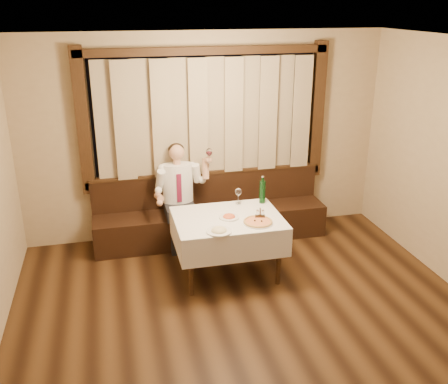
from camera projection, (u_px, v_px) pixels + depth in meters
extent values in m
cube|color=black|center=(272.00, 365.00, 4.62)|extent=(5.00, 6.00, 0.01)
cube|color=silver|center=(285.00, 52.00, 3.61)|extent=(5.00, 6.00, 0.01)
cube|color=tan|center=(205.00, 137.00, 6.84)|extent=(5.00, 0.01, 2.80)
cube|color=black|center=(205.00, 116.00, 6.71)|extent=(3.00, 0.02, 1.60)
cube|color=orange|center=(155.00, 141.00, 6.66)|extent=(0.50, 0.01, 0.40)
cube|color=black|center=(207.00, 176.00, 6.98)|extent=(3.30, 0.12, 0.10)
cube|color=black|center=(205.00, 51.00, 6.37)|extent=(3.30, 0.12, 0.10)
cube|color=black|center=(83.00, 123.00, 6.33)|extent=(0.16, 0.12, 1.90)
cube|color=black|center=(317.00, 111.00, 7.03)|extent=(0.16, 0.12, 1.90)
cube|color=#877556|center=(207.00, 117.00, 6.62)|extent=(2.90, 0.08, 1.55)
cube|color=black|center=(211.00, 224.00, 6.97)|extent=(3.20, 0.60, 0.45)
cube|color=black|center=(207.00, 188.00, 7.03)|extent=(3.20, 0.12, 0.45)
cube|color=black|center=(207.00, 172.00, 6.94)|extent=(3.20, 0.14, 0.04)
cylinder|color=black|center=(191.00, 267.00, 5.59)|extent=(0.06, 0.06, 0.71)
cylinder|color=black|center=(279.00, 257.00, 5.81)|extent=(0.06, 0.06, 0.71)
cylinder|color=black|center=(181.00, 239.00, 6.26)|extent=(0.06, 0.06, 0.71)
cylinder|color=black|center=(260.00, 230.00, 6.48)|extent=(0.06, 0.06, 0.71)
cube|color=black|center=(228.00, 219.00, 5.90)|extent=(1.20, 0.90, 0.04)
cube|color=white|center=(228.00, 217.00, 5.89)|extent=(1.26, 0.96, 0.01)
cube|color=white|center=(238.00, 249.00, 5.52)|extent=(1.26, 0.01, 0.35)
cube|color=white|center=(219.00, 215.00, 6.39)|extent=(1.26, 0.01, 0.35)
cube|color=white|center=(176.00, 236.00, 5.82)|extent=(0.01, 0.96, 0.35)
cube|color=white|center=(278.00, 226.00, 6.09)|extent=(0.01, 0.96, 0.35)
cylinder|color=white|center=(258.00, 223.00, 5.73)|extent=(0.35, 0.35, 0.01)
cylinder|color=#D2431F|center=(258.00, 222.00, 5.73)|extent=(0.32, 0.32, 0.01)
torus|color=#BD8948|center=(258.00, 221.00, 5.73)|extent=(0.34, 0.34, 0.02)
sphere|color=black|center=(255.00, 221.00, 5.74)|extent=(0.02, 0.02, 0.02)
sphere|color=black|center=(262.00, 221.00, 5.72)|extent=(0.02, 0.02, 0.02)
cylinder|color=white|center=(229.00, 217.00, 5.87)|extent=(0.24, 0.24, 0.01)
ellipsoid|color=#C94020|center=(229.00, 214.00, 5.85)|extent=(0.15, 0.15, 0.07)
cylinder|color=white|center=(219.00, 231.00, 5.51)|extent=(0.29, 0.29, 0.02)
ellipsoid|color=beige|center=(219.00, 227.00, 5.49)|extent=(0.18, 0.18, 0.08)
cylinder|color=#104D17|center=(262.00, 192.00, 6.26)|extent=(0.08, 0.08, 0.29)
cylinder|color=#104D17|center=(263.00, 180.00, 6.20)|extent=(0.03, 0.03, 0.07)
cylinder|color=silver|center=(263.00, 177.00, 6.19)|extent=(0.04, 0.04, 0.01)
cylinder|color=white|center=(238.00, 204.00, 6.27)|extent=(0.07, 0.07, 0.01)
cylinder|color=white|center=(238.00, 199.00, 6.25)|extent=(0.01, 0.01, 0.11)
ellipsoid|color=white|center=(238.00, 192.00, 6.21)|extent=(0.08, 0.08, 0.09)
cube|color=black|center=(260.00, 217.00, 5.85)|extent=(0.12, 0.08, 0.04)
cube|color=black|center=(260.00, 212.00, 5.83)|extent=(0.03, 0.06, 0.09)
cylinder|color=white|center=(257.00, 213.00, 5.84)|extent=(0.03, 0.03, 0.07)
cylinder|color=silver|center=(257.00, 211.00, 5.82)|extent=(0.03, 0.03, 0.01)
cylinder|color=white|center=(263.00, 214.00, 5.84)|extent=(0.03, 0.03, 0.07)
cylinder|color=silver|center=(263.00, 211.00, 5.82)|extent=(0.03, 0.03, 0.01)
cube|color=black|center=(180.00, 210.00, 6.66)|extent=(0.39, 0.44, 0.16)
cube|color=black|center=(175.00, 239.00, 6.55)|extent=(0.11, 0.12, 0.45)
cube|color=black|center=(191.00, 237.00, 6.60)|extent=(0.11, 0.12, 0.45)
ellipsoid|color=white|center=(178.00, 183.00, 6.67)|extent=(0.41, 0.25, 0.53)
cube|color=maroon|center=(179.00, 188.00, 6.56)|extent=(0.06, 0.01, 0.39)
cylinder|color=tan|center=(177.00, 161.00, 6.56)|extent=(0.10, 0.10, 0.08)
sphere|color=tan|center=(177.00, 152.00, 6.52)|extent=(0.20, 0.20, 0.20)
ellipsoid|color=black|center=(176.00, 149.00, 6.53)|extent=(0.21, 0.21, 0.16)
sphere|color=white|center=(162.00, 169.00, 6.55)|extent=(0.13, 0.13, 0.13)
sphere|color=white|center=(192.00, 166.00, 6.64)|extent=(0.13, 0.13, 0.13)
sphere|color=tan|center=(160.00, 203.00, 6.28)|extent=(0.08, 0.08, 0.08)
sphere|color=tan|center=(208.00, 160.00, 6.48)|extent=(0.09, 0.09, 0.09)
cylinder|color=white|center=(209.00, 158.00, 6.44)|extent=(0.01, 0.01, 0.11)
ellipsoid|color=white|center=(209.00, 152.00, 6.41)|extent=(0.08, 0.08, 0.10)
ellipsoid|color=#4C070F|center=(209.00, 153.00, 6.42)|extent=(0.06, 0.06, 0.06)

